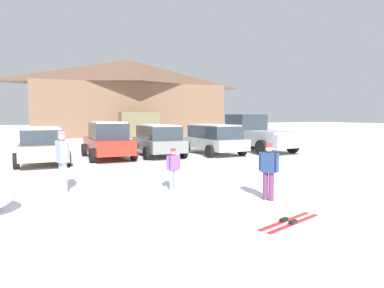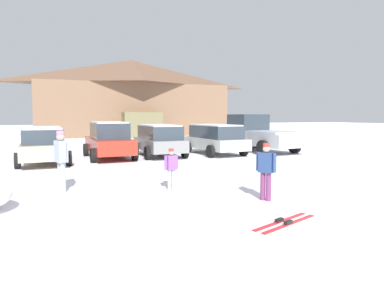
% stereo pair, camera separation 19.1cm
% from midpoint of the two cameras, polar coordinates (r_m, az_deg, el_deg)
% --- Properties ---
extents(ground, '(160.00, 160.00, 0.00)m').
position_cam_midpoint_polar(ground, '(6.51, 23.92, -14.24)').
color(ground, white).
extents(ski_lodge, '(19.82, 10.56, 8.00)m').
position_cam_midpoint_polar(ski_lodge, '(37.62, -9.88, 7.71)').
color(ski_lodge, brown).
rests_on(ski_lodge, ground).
extents(parked_beige_suv, '(2.15, 4.81, 1.57)m').
position_cam_midpoint_polar(parked_beige_suv, '(16.30, -23.24, 0.09)').
color(parked_beige_suv, tan).
rests_on(parked_beige_suv, ground).
extents(parked_red_sedan, '(2.13, 4.45, 1.78)m').
position_cam_midpoint_polar(parked_red_sedan, '(17.04, -13.36, 0.61)').
color(parked_red_sedan, '#B52D1E').
rests_on(parked_red_sedan, ground).
extents(parked_grey_wagon, '(2.13, 4.08, 1.61)m').
position_cam_midpoint_polar(parked_grey_wagon, '(17.51, -5.19, 0.80)').
color(parked_grey_wagon, gray).
rests_on(parked_grey_wagon, ground).
extents(parked_silver_wagon, '(2.33, 4.34, 1.60)m').
position_cam_midpoint_polar(parked_silver_wagon, '(18.38, 4.15, 0.98)').
color(parked_silver_wagon, beige).
rests_on(parked_silver_wagon, ground).
extents(pickup_truck, '(2.84, 5.68, 2.15)m').
position_cam_midpoint_polar(pickup_truck, '(20.37, 11.02, 1.63)').
color(pickup_truck, '#B8BAC3').
rests_on(pickup_truck, ground).
extents(skier_teen_in_navy_coat, '(0.34, 0.47, 1.41)m').
position_cam_midpoint_polar(skier_teen_in_navy_coat, '(8.54, 12.86, -3.97)').
color(skier_teen_in_navy_coat, '#6C305D').
rests_on(skier_teen_in_navy_coat, ground).
extents(skier_adult_in_blue_parka, '(0.35, 0.60, 1.67)m').
position_cam_midpoint_polar(skier_adult_in_blue_parka, '(9.83, -20.46, -2.15)').
color(skier_adult_in_blue_parka, '#A3B1D4').
rests_on(skier_adult_in_blue_parka, ground).
extents(skier_child_in_purple_jacket, '(0.42, 0.22, 1.16)m').
position_cam_midpoint_polar(skier_child_in_purple_jacket, '(9.51, -2.89, -3.81)').
color(skier_child_in_purple_jacket, '#A2BBC4').
rests_on(skier_child_in_purple_jacket, ground).
extents(pair_of_skis, '(1.68, 0.82, 0.08)m').
position_cam_midpoint_polar(pair_of_skis, '(7.02, 15.97, -12.43)').
color(pair_of_skis, red).
rests_on(pair_of_skis, ground).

